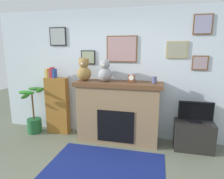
% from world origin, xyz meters
% --- Properties ---
extents(back_wall, '(5.20, 0.15, 2.60)m').
position_xyz_m(back_wall, '(0.00, 2.00, 1.31)').
color(back_wall, silver).
rests_on(back_wall, ground_plane).
extents(fireplace, '(1.68, 0.56, 1.20)m').
position_xyz_m(fireplace, '(0.15, 1.69, 0.61)').
color(fireplace, '#886B4C').
rests_on(fireplace, ground_plane).
extents(bookshelf, '(0.49, 0.16, 1.44)m').
position_xyz_m(bookshelf, '(-1.21, 1.74, 0.65)').
color(bookshelf, '#8F5B22').
rests_on(bookshelf, ground_plane).
extents(potted_plant, '(0.49, 0.55, 1.00)m').
position_xyz_m(potted_plant, '(-1.73, 1.62, 0.38)').
color(potted_plant, '#1E592D').
rests_on(potted_plant, ground_plane).
extents(tv_stand, '(0.68, 0.40, 0.53)m').
position_xyz_m(tv_stand, '(1.57, 1.64, 0.26)').
color(tv_stand, black).
rests_on(tv_stand, ground_plane).
extents(television, '(0.60, 0.14, 0.38)m').
position_xyz_m(television, '(1.57, 1.64, 0.71)').
color(television, black).
rests_on(television, tv_stand).
extents(area_rug, '(1.83, 1.12, 0.01)m').
position_xyz_m(area_rug, '(0.15, 0.76, 0.00)').
color(area_rug, navy).
rests_on(area_rug, ground_plane).
extents(candle_jar, '(0.08, 0.08, 0.13)m').
position_xyz_m(candle_jar, '(0.82, 1.67, 1.27)').
color(candle_jar, '#4C517A').
rests_on(candle_jar, fireplace).
extents(mantel_clock, '(0.12, 0.09, 0.15)m').
position_xyz_m(mantel_clock, '(0.40, 1.67, 1.28)').
color(mantel_clock, brown).
rests_on(mantel_clock, fireplace).
extents(teddy_bear_cream, '(0.28, 0.28, 0.45)m').
position_xyz_m(teddy_bear_cream, '(-0.54, 1.67, 1.40)').
color(teddy_bear_cream, olive).
rests_on(teddy_bear_cream, fireplace).
extents(teddy_bear_brown, '(0.27, 0.27, 0.43)m').
position_xyz_m(teddy_bear_brown, '(-0.11, 1.67, 1.39)').
color(teddy_bear_brown, gray).
rests_on(teddy_bear_brown, fireplace).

